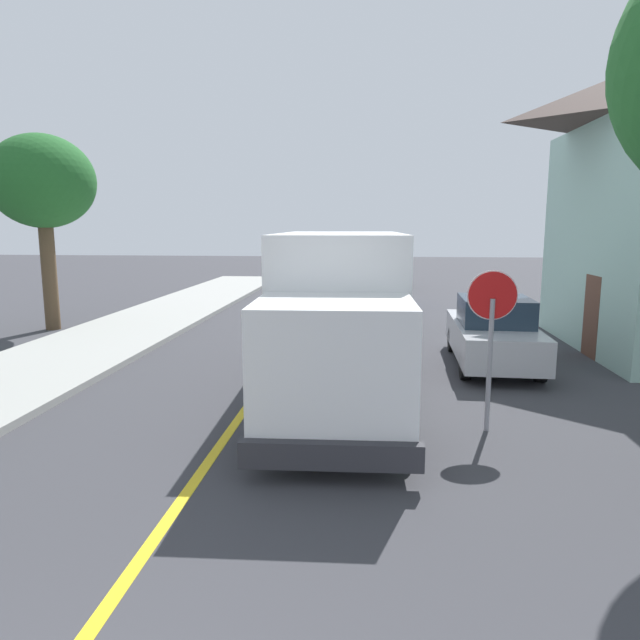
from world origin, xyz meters
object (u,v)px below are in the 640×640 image
object	(u,v)px
parked_van_across	(493,333)
street_tree_down_block	(42,183)
box_truck	(339,309)
parked_car_near	(362,309)
stop_sign	(491,320)
parked_car_mid	(376,287)
parked_car_far	(377,273)

from	to	relation	value
parked_van_across	street_tree_down_block	size ratio (longest dim) A/B	0.72
box_truck	street_tree_down_block	size ratio (longest dim) A/B	1.18
parked_car_near	stop_sign	xyz separation A→B (m)	(2.25, -8.23, 1.06)
parked_car_mid	stop_sign	distance (m)	14.68
parked_car_mid	parked_car_far	distance (m)	6.97
stop_sign	parked_van_across	bearing A→B (deg)	77.84
box_truck	parked_car_mid	bearing A→B (deg)	86.64
parked_car_far	parked_car_near	bearing A→B (deg)	-92.23
parked_car_near	parked_car_far	world-z (taller)	same
stop_sign	parked_car_mid	bearing A→B (deg)	96.98
parked_car_far	parked_car_mid	bearing A→B (deg)	-90.42
box_truck	parked_car_mid	size ratio (longest dim) A/B	1.62
parked_van_across	street_tree_down_block	world-z (taller)	street_tree_down_block
parked_car_far	street_tree_down_block	bearing A→B (deg)	-128.36
parked_car_mid	street_tree_down_block	xyz separation A→B (m)	(-10.50, -6.36, 3.85)
box_truck	parked_car_far	world-z (taller)	box_truck
box_truck	street_tree_down_block	xyz separation A→B (m)	(-9.74, 6.63, 2.87)
parked_van_across	stop_sign	distance (m)	4.77
stop_sign	street_tree_down_block	size ratio (longest dim) A/B	0.43
parked_van_across	street_tree_down_block	xyz separation A→B (m)	(-13.26, 3.63, 3.85)
box_truck	parked_van_across	distance (m)	4.73
parked_van_across	parked_car_near	bearing A→B (deg)	131.22
box_truck	parked_van_across	size ratio (longest dim) A/B	1.63
parked_car_mid	stop_sign	xyz separation A→B (m)	(1.78, -14.53, 1.06)
box_truck	parked_car_mid	world-z (taller)	box_truck
parked_car_near	parked_car_far	size ratio (longest dim) A/B	0.99
box_truck	parked_car_mid	xyz separation A→B (m)	(0.76, 12.99, -0.97)
parked_car_near	street_tree_down_block	bearing A→B (deg)	-179.73
stop_sign	street_tree_down_block	distance (m)	15.01
parked_car_near	parked_van_across	xyz separation A→B (m)	(3.22, -3.68, 0.00)
parked_van_across	stop_sign	world-z (taller)	stop_sign
parked_car_near	parked_van_across	bearing A→B (deg)	-48.78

